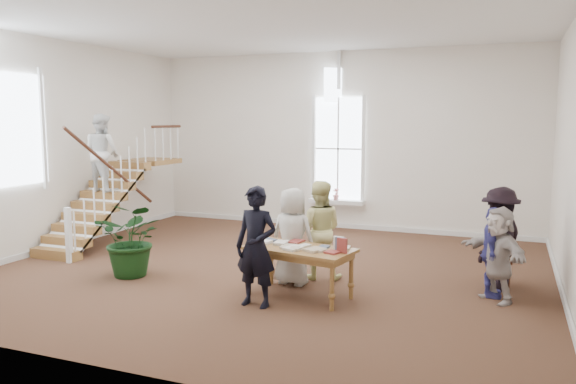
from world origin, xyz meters
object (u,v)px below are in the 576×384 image
at_px(police_officer, 256,247).
at_px(side_chair, 498,255).
at_px(library_table, 299,253).
at_px(floor_plant, 133,239).
at_px(woman_cluster_b, 499,239).
at_px(person_yellow, 319,230).
at_px(elderly_woman, 292,236).
at_px(woman_cluster_a, 492,252).
at_px(woman_cluster_c, 498,254).

distance_m(police_officer, side_chair, 4.28).
xyz_separation_m(library_table, floor_plant, (-3.17, 0.00, -0.04)).
bearing_deg(library_table, woman_cluster_b, 38.35).
bearing_deg(person_yellow, floor_plant, 6.09).
distance_m(person_yellow, woman_cluster_b, 3.01).
relative_size(elderly_woman, side_chair, 1.84).
distance_m(library_table, woman_cluster_b, 3.34).
relative_size(police_officer, woman_cluster_b, 1.07).
distance_m(woman_cluster_b, side_chair, 0.53).
xyz_separation_m(police_officer, elderly_woman, (0.10, 1.25, -0.08)).
bearing_deg(woman_cluster_b, side_chair, -152.56).
height_order(elderly_woman, woman_cluster_a, elderly_woman).
height_order(woman_cluster_b, woman_cluster_c, woman_cluster_b).
bearing_deg(side_chair, elderly_woman, -165.56).
bearing_deg(police_officer, library_table, 60.30).
xyz_separation_m(library_table, woman_cluster_b, (2.94, 1.57, 0.14)).
height_order(person_yellow, floor_plant, person_yellow).
distance_m(elderly_woman, side_chair, 3.55).
distance_m(person_yellow, floor_plant, 3.32).
bearing_deg(police_officer, side_chair, 41.96).
height_order(library_table, woman_cluster_a, woman_cluster_a).
relative_size(police_officer, woman_cluster_c, 1.22).
bearing_deg(floor_plant, police_officer, -13.44).
bearing_deg(woman_cluster_a, floor_plant, 97.61).
height_order(floor_plant, side_chair, floor_plant).
distance_m(woman_cluster_b, floor_plant, 6.31).
distance_m(elderly_woman, woman_cluster_c, 3.29).
relative_size(woman_cluster_b, woman_cluster_c, 1.15).
bearing_deg(person_yellow, side_chair, -176.99).
xyz_separation_m(woman_cluster_a, side_chair, (0.09, 0.84, -0.22)).
relative_size(library_table, side_chair, 2.03).
xyz_separation_m(police_officer, woman_cluster_b, (3.37, 2.22, -0.06)).
xyz_separation_m(elderly_woman, woman_cluster_c, (3.27, 0.32, -0.09)).
height_order(library_table, police_officer, police_officer).
height_order(elderly_woman, woman_cluster_b, woman_cluster_b).
bearing_deg(woman_cluster_c, floor_plant, -121.97).
relative_size(library_table, elderly_woman, 1.10).
height_order(woman_cluster_c, floor_plant, woman_cluster_c).
height_order(woman_cluster_a, woman_cluster_c, woman_cluster_c).
xyz_separation_m(woman_cluster_b, woman_cluster_c, (0.00, -0.65, -0.11)).
xyz_separation_m(person_yellow, side_chair, (2.96, 0.86, -0.38)).
bearing_deg(police_officer, woman_cluster_b, 37.46).
relative_size(woman_cluster_c, floor_plant, 1.10).
height_order(police_officer, woman_cluster_c, police_officer).
height_order(elderly_woman, floor_plant, elderly_woman).
distance_m(library_table, person_yellow, 1.11).
relative_size(person_yellow, woman_cluster_a, 1.21).
relative_size(library_table, floor_plant, 1.35).
relative_size(floor_plant, side_chair, 1.50).
relative_size(person_yellow, side_chair, 1.93).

